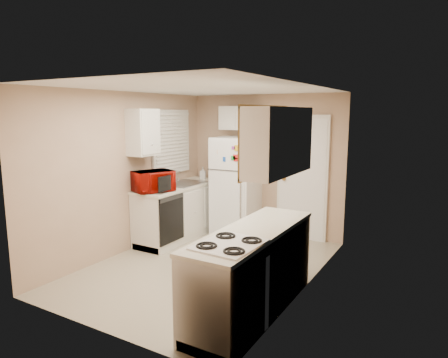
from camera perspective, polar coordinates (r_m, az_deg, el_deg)
The scene contains 19 objects.
floor at distance 5.63m, azimuth -2.62°, elevation -12.36°, with size 3.80×3.80×0.00m, color #BDB298.
ceiling at distance 5.24m, azimuth -2.82°, elevation 12.82°, with size 3.80×3.80×0.00m, color white.
wall_left at distance 6.17m, azimuth -13.70°, elevation 0.87°, with size 3.80×3.80×0.00m, color tan.
wall_right at distance 4.70m, azimuth 11.76°, elevation -1.68°, with size 3.80×3.80×0.00m, color tan.
wall_back at distance 6.96m, azimuth 5.81°, elevation 2.05°, with size 2.80×2.80×0.00m, color tan.
wall_front at distance 3.88m, azimuth -18.17°, elevation -4.31°, with size 2.80×2.80×0.00m, color tan.
left_counter at distance 6.80m, azimuth -6.35°, elevation -4.58°, with size 0.60×1.80×0.90m, color silver.
dishwasher at distance 6.16m, azimuth -7.51°, elevation -5.71°, with size 0.03×0.58×0.72m, color black.
sink at distance 6.83m, azimuth -5.66°, elevation -0.98°, with size 0.54×0.74×0.16m, color gray.
microwave at distance 6.18m, azimuth -10.09°, elevation -0.40°, with size 0.32×0.57×0.38m, color #940A03.
soap_bottle at distance 7.26m, azimuth -3.02°, elevation 0.80°, with size 0.10×0.10×0.22m, color beige.
window_blinds at distance 6.89m, azimuth -7.52°, elevation 5.29°, with size 0.10×0.98×1.08m, color silver.
upper_cabinet_left at distance 6.17m, azimuth -11.49°, elevation 6.56°, with size 0.30×0.45×0.70m, color silver.
refrigerator at distance 6.86m, azimuth 1.74°, elevation -1.04°, with size 0.69×0.67×1.69m, color white.
cabinet_over_fridge at distance 6.94m, azimuth 2.37°, elevation 8.69°, with size 0.70×0.30×0.40m, color silver.
interior_door at distance 6.69m, azimuth 11.11°, elevation 0.06°, with size 0.86×0.06×2.08m, color white.
right_counter at distance 4.31m, azimuth 4.04°, elevation -12.95°, with size 0.60×2.00×0.90m, color silver.
stove at distance 3.88m, azimuth 0.78°, elevation -16.65°, with size 0.51×0.63×0.77m, color white.
upper_cabinet_right at distance 4.21m, azimuth 7.91°, elevation 5.39°, with size 0.30×1.20×0.70m, color silver.
Camera 1 is at (2.85, -4.39, 2.09)m, focal length 32.00 mm.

